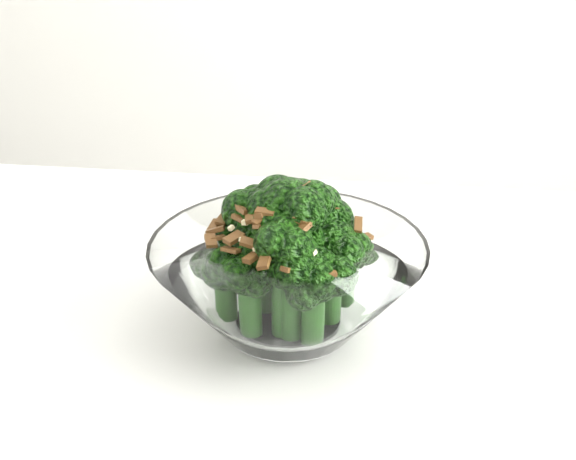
# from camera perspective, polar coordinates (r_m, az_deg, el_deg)

# --- Properties ---
(table) EXTENTS (1.22, 0.83, 0.75)m
(table) POSITION_cam_1_polar(r_m,az_deg,el_deg) (0.54, -7.79, -17.84)
(table) COLOR white
(table) RESTS_ON ground
(broccoli_dish) EXTENTS (0.22, 0.22, 0.13)m
(broccoli_dish) POSITION_cam_1_polar(r_m,az_deg,el_deg) (0.51, -0.02, -3.92)
(broccoli_dish) COLOR white
(broccoli_dish) RESTS_ON table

